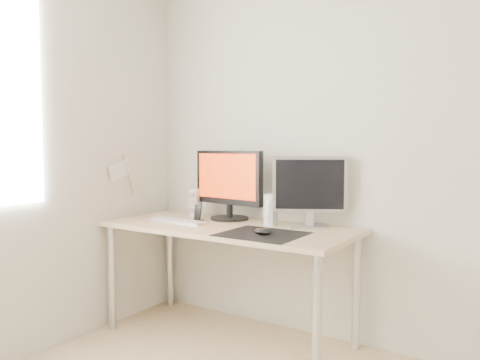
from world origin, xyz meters
The scene contains 11 objects.
wall_back centered at (0.00, 1.75, 1.25)m, with size 3.50×3.50×0.00m, color silver.
mousepad centered at (-0.59, 1.23, 0.73)m, with size 0.45×0.40×0.00m, color black.
mouse centered at (-0.57, 1.20, 0.75)m, with size 0.11×0.06×0.04m, color black.
desk centered at (-0.93, 1.38, 0.65)m, with size 1.60×0.70×0.73m.
main_monitor centered at (-1.05, 1.57, 0.98)m, with size 0.55×0.29×0.47m.
second_monitor centered at (-0.46, 1.58, 0.97)m, with size 0.41×0.25×0.43m.
speaker_left centered at (-1.33, 1.57, 0.83)m, with size 0.06×0.08×0.20m.
speaker_right centered at (-0.69, 1.52, 0.83)m, with size 0.06×0.08×0.20m.
keyboard centered at (-1.27, 1.30, 0.74)m, with size 0.42×0.12×0.02m.
phone_dock centered at (-1.18, 1.39, 0.76)m, with size 0.06×0.05×0.11m.
pennant centered at (-1.72, 1.24, 1.05)m, with size 0.01×0.23×0.29m.
Camera 1 is at (0.72, -1.02, 1.22)m, focal length 35.00 mm.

